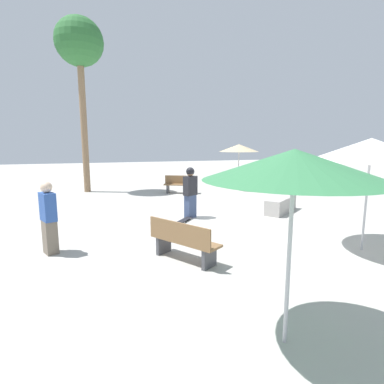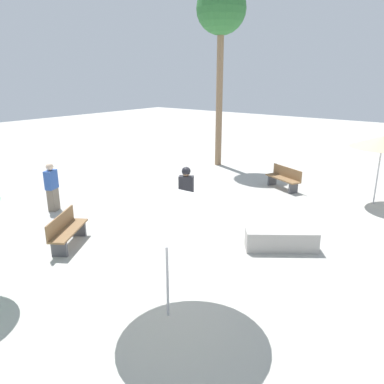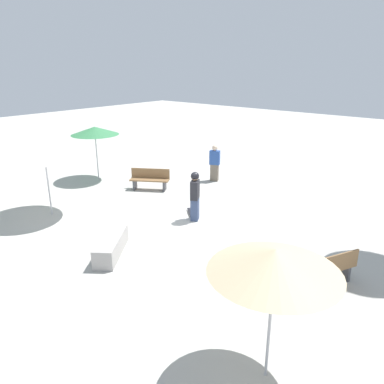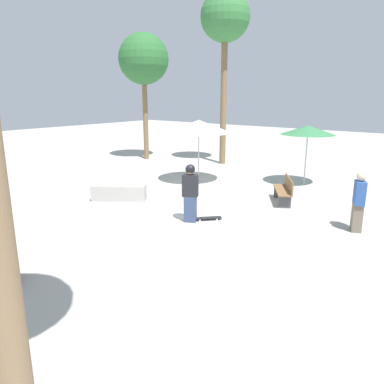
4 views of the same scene
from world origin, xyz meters
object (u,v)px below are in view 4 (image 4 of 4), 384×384
(shade_umbrella_white, at_px, (199,126))
(concrete_ledge, at_px, (119,193))
(palm_tree_center_right, at_px, (144,60))
(bench_near, at_px, (1,253))
(shade_umbrella_green, at_px, (308,130))
(palm_tree_right, at_px, (225,20))
(skateboard, at_px, (208,218))
(skater_main, at_px, (190,191))
(bystander_watching, at_px, (359,202))
(bench_far, at_px, (284,190))

(shade_umbrella_white, bearing_deg, concrete_ledge, 83.03)
(palm_tree_center_right, bearing_deg, bench_near, 122.87)
(shade_umbrella_green, distance_m, palm_tree_center_right, 9.86)
(concrete_ledge, distance_m, palm_tree_right, 10.45)
(skateboard, relative_size, palm_tree_center_right, 0.11)
(bench_near, bearing_deg, palm_tree_right, 129.56)
(concrete_ledge, height_order, palm_tree_center_right, palm_tree_center_right)
(bench_near, relative_size, palm_tree_center_right, 0.25)
(shade_umbrella_white, bearing_deg, skater_main, 124.64)
(concrete_ledge, distance_m, bystander_watching, 7.47)
(skateboard, distance_m, concrete_ledge, 3.61)
(skateboard, bearing_deg, shade_umbrella_green, 37.55)
(palm_tree_center_right, bearing_deg, shade_umbrella_green, 176.83)
(skateboard, xyz_separation_m, palm_tree_center_right, (8.87, -6.39, 5.19))
(skater_main, relative_size, bench_far, 1.04)
(skateboard, relative_size, bench_near, 0.44)
(skater_main, relative_size, bench_near, 1.01)
(skateboard, distance_m, shade_umbrella_green, 6.26)
(skateboard, distance_m, bystander_watching, 4.05)
(bench_near, relative_size, bystander_watching, 1.02)
(shade_umbrella_white, bearing_deg, shade_umbrella_green, -148.51)
(palm_tree_center_right, distance_m, bystander_watching, 14.05)
(concrete_ledge, bearing_deg, skater_main, 176.02)
(bench_far, distance_m, palm_tree_center_right, 11.44)
(bench_far, distance_m, palm_tree_right, 9.84)
(shade_umbrella_white, xyz_separation_m, palm_tree_center_right, (5.74, -2.73, 2.98))
(concrete_ledge, bearing_deg, shade_umbrella_green, -123.96)
(skater_main, relative_size, bystander_watching, 1.03)
(palm_tree_center_right, bearing_deg, bystander_watching, 159.39)
(shade_umbrella_green, bearing_deg, palm_tree_center_right, -3.17)
(skater_main, distance_m, shade_umbrella_green, 6.47)
(bench_near, xyz_separation_m, shade_umbrella_white, (1.77, -8.90, 1.84))
(shade_umbrella_white, bearing_deg, palm_tree_right, -68.92)
(bench_near, height_order, shade_umbrella_white, shade_umbrella_white)
(concrete_ledge, height_order, shade_umbrella_white, shade_umbrella_white)
(shade_umbrella_green, xyz_separation_m, palm_tree_center_right, (9.35, -0.52, 3.08))
(skateboard, xyz_separation_m, bench_near, (1.36, 5.24, 0.37))
(skater_main, bearing_deg, palm_tree_right, 89.14)
(skateboard, height_order, concrete_ledge, concrete_ledge)
(bystander_watching, bearing_deg, palm_tree_center_right, -134.86)
(concrete_ledge, bearing_deg, shade_umbrella_white, -96.97)
(shade_umbrella_white, xyz_separation_m, bystander_watching, (-6.73, 1.96, -1.47))
(concrete_ledge, relative_size, bench_near, 1.08)
(concrete_ledge, bearing_deg, palm_tree_right, -82.01)
(skater_main, relative_size, palm_tree_center_right, 0.25)
(skater_main, xyz_separation_m, bench_near, (1.05, 4.82, -0.47))
(skateboard, xyz_separation_m, bench_far, (-0.94, -3.02, 0.37))
(palm_tree_right, bearing_deg, bench_near, 104.48)
(shade_umbrella_green, bearing_deg, palm_tree_right, -20.20)
(skater_main, distance_m, palm_tree_center_right, 11.77)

